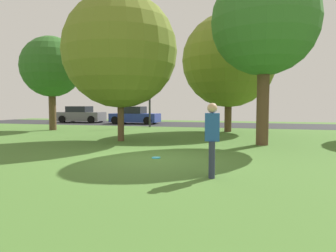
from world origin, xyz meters
The scene contains 11 objects.
ground_plane centered at (0.00, 0.00, 0.00)m, with size 44.00×44.00×0.00m, color #47702D.
road_strip centered at (0.00, 16.00, 0.00)m, with size 44.00×6.40×0.01m, color #28282B.
maple_tree_near centered at (-9.23, 8.17, 3.99)m, with size 3.79×3.79×5.91m.
oak_tree_center centered at (1.68, 9.88, 4.22)m, with size 5.52×5.52×6.99m.
maple_tree_far centered at (-2.61, 3.85, 3.99)m, with size 5.02×5.02×6.51m.
oak_tree_right centered at (3.46, 4.10, 4.86)m, with size 4.21×4.21×7.00m.
person_catcher centered at (2.19, -2.02, 0.92)m, with size 0.35×0.30×1.67m.
frisbee_disc centered at (0.24, 0.03, 0.01)m, with size 0.27×0.27×0.03m, color #2DB2E0.
parked_car_grey centered at (-11.97, 16.14, 0.68)m, with size 4.12×1.95×1.47m.
parked_car_blue centered at (-6.58, 15.67, 0.66)m, with size 4.07×2.09×1.47m.
street_lamp_post centered at (-4.05, 12.20, 2.25)m, with size 0.14×0.14×4.50m, color #2D2D33.
Camera 1 is at (3.02, -8.84, 1.64)m, focal length 32.88 mm.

